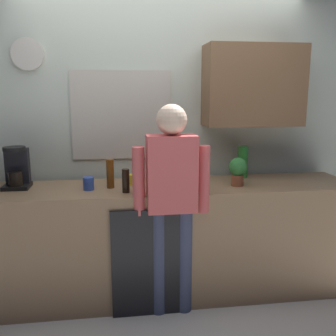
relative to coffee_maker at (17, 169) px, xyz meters
The scene contains 13 objects.
ground_plane 1.65m from the coffee_maker, 19.09° to the right, with size 8.00×8.00×0.00m, color silver.
kitchen_counter 1.33m from the coffee_maker, ahead, with size 3.13×0.64×0.93m, color #937251.
dishwasher_panel 1.28m from the coffee_maker, 23.65° to the right, with size 0.56×0.02×0.84m, color black.
back_wall_assembly 1.33m from the coffee_maker, 13.01° to the left, with size 4.73×0.42×2.60m.
coffee_maker is the anchor object (origin of this frame).
bottle_clear_soda 1.90m from the coffee_maker, ahead, with size 0.09×0.09×0.28m, color #2D8C33.
bottle_dark_sauce 0.90m from the coffee_maker, 17.94° to the right, with size 0.06×0.06×0.18m, color black.
bottle_amber_beer 0.74m from the coffee_maker, ahead, with size 0.06×0.06×0.23m, color brown.
cup_yellow_cup 0.91m from the coffee_maker, ahead, with size 0.07×0.07×0.09m, color yellow.
cup_blue_mug 0.59m from the coffee_maker, 15.55° to the right, with size 0.08×0.08×0.10m, color #3351B2.
potted_plant 1.76m from the coffee_maker, ahead, with size 0.15×0.15×0.23m.
dish_soap 1.12m from the coffee_maker, ahead, with size 0.06×0.06×0.18m.
person_at_sink 1.26m from the coffee_maker, 19.09° to the right, with size 0.57×0.22×1.60m.
Camera 1 is at (-0.39, -2.63, 1.68)m, focal length 39.99 mm.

